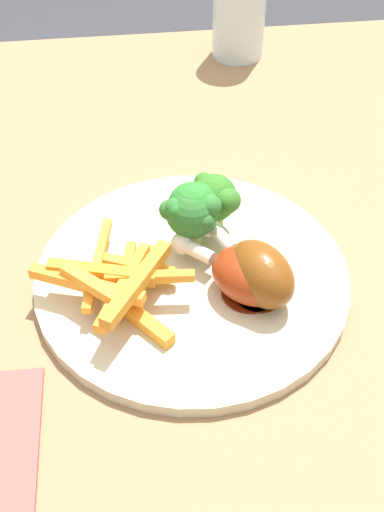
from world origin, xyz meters
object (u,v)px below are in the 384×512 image
(dining_table, at_px, (213,373))
(broccoli_floret_front, at_px, (192,209))
(broccoli_floret_middle, at_px, (192,213))
(broccoli_floret_back, at_px, (215,199))
(chicken_drumstick_far, at_px, (257,271))
(carrot_fries_pile, at_px, (121,283))
(water_glass, at_px, (240,4))
(chicken_drumstick_near, at_px, (246,274))
(dinner_plate, at_px, (192,277))

(dining_table, distance_m, broccoli_floret_front, 0.18)
(broccoli_floret_middle, height_order, broccoli_floret_back, broccoli_floret_middle)
(broccoli_floret_front, height_order, chicken_drumstick_far, broccoli_floret_front)
(carrot_fries_pile, xyz_separation_m, chicken_drumstick_far, (0.00, 0.11, 0.00))
(broccoli_floret_front, bearing_deg, dining_table, 14.45)
(water_glass, bearing_deg, chicken_drumstick_far, -8.01)
(dining_table, xyz_separation_m, broccoli_floret_front, (-0.06, -0.01, 0.17))
(broccoli_floret_front, height_order, chicken_drumstick_near, broccoli_floret_front)
(broccoli_floret_front, xyz_separation_m, water_glass, (-0.37, 0.11, 0.02))
(dining_table, height_order, carrot_fries_pile, carrot_fries_pile)
(dining_table, relative_size, water_glass, 7.34)
(dinner_plate, xyz_separation_m, chicken_drumstick_near, (0.03, 0.04, 0.03))
(chicken_drumstick_far, relative_size, water_glass, 0.85)
(dining_table, height_order, chicken_drumstick_near, chicken_drumstick_near)
(carrot_fries_pile, xyz_separation_m, water_glass, (-0.43, 0.17, 0.04))
(carrot_fries_pile, bearing_deg, dinner_plate, 111.66)
(dinner_plate, bearing_deg, dining_table, 46.05)
(broccoli_floret_middle, bearing_deg, broccoli_floret_back, 130.51)
(broccoli_floret_middle, xyz_separation_m, broccoli_floret_back, (-0.02, 0.02, -0.00))
(dining_table, xyz_separation_m, broccoli_floret_middle, (-0.05, -0.01, 0.17))
(broccoli_floret_middle, height_order, chicken_drumstick_far, broccoli_floret_middle)
(carrot_fries_pile, height_order, chicken_drumstick_far, chicken_drumstick_far)
(chicken_drumstick_far, bearing_deg, broccoli_floret_front, -145.26)
(chicken_drumstick_far, bearing_deg, broccoli_floret_back, -164.48)
(broccoli_floret_back, relative_size, chicken_drumstick_far, 0.50)
(dining_table, xyz_separation_m, chicken_drumstick_far, (0.01, 0.03, 0.16))
(broccoli_floret_middle, relative_size, chicken_drumstick_far, 0.55)
(broccoli_floret_front, height_order, carrot_fries_pile, broccoli_floret_front)
(dining_table, bearing_deg, carrot_fries_pile, -85.43)
(broccoli_floret_back, bearing_deg, dining_table, -7.36)
(broccoli_floret_front, height_order, water_glass, water_glass)
(broccoli_floret_middle, xyz_separation_m, water_glass, (-0.37, 0.11, 0.02))
(broccoli_floret_middle, bearing_deg, broccoli_floret_front, 178.35)
(broccoli_floret_front, distance_m, carrot_fries_pile, 0.09)
(carrot_fries_pile, distance_m, chicken_drumstick_near, 0.10)
(carrot_fries_pile, height_order, chicken_drumstick_near, chicken_drumstick_near)
(chicken_drumstick_far, xyz_separation_m, water_glass, (-0.44, 0.06, 0.03))
(dinner_plate, xyz_separation_m, broccoli_floret_back, (-0.05, 0.03, 0.04))
(broccoli_floret_back, bearing_deg, broccoli_floret_front, -57.34)
(broccoli_floret_back, bearing_deg, chicken_drumstick_near, 9.76)
(dining_table, xyz_separation_m, water_glass, (-0.42, 0.09, 0.19))
(dining_table, relative_size, broccoli_floret_back, 17.13)
(broccoli_floret_back, height_order, chicken_drumstick_near, broccoli_floret_back)
(dining_table, distance_m, broccoli_floret_middle, 0.18)
(carrot_fries_pile, bearing_deg, broccoli_floret_middle, 130.94)
(dinner_plate, distance_m, broccoli_floret_middle, 0.06)
(chicken_drumstick_far, distance_m, water_glass, 0.44)
(dinner_plate, distance_m, broccoli_floret_back, 0.07)
(water_glass, bearing_deg, carrot_fries_pile, -21.90)
(dining_table, bearing_deg, water_glass, 167.63)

